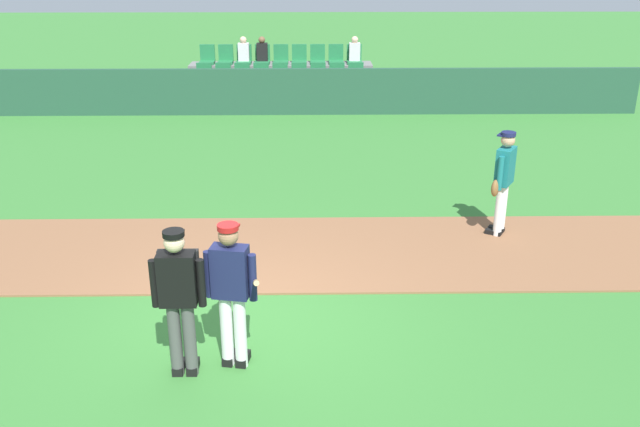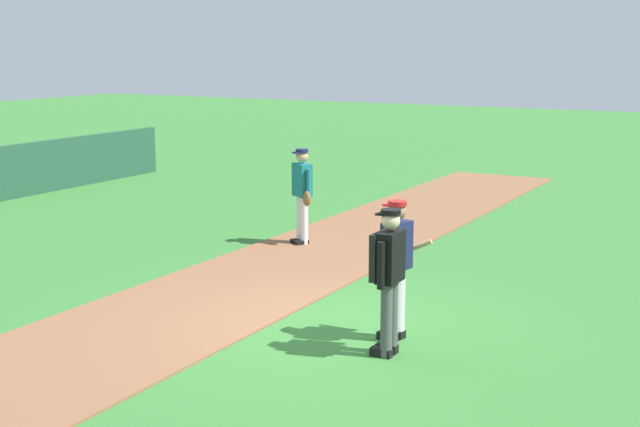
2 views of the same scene
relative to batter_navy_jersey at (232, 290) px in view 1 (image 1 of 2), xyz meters
The scene contains 7 objects.
ground_plane 1.33m from the batter_navy_jersey, 87.89° to the left, with size 80.00×80.00×0.00m, color #387A33.
infield_dirt_path 3.17m from the batter_navy_jersey, 89.36° to the left, with size 28.00×2.74×0.03m, color brown.
dugout_fence 12.13m from the batter_navy_jersey, 89.84° to the left, with size 20.00×0.16×1.27m, color #234C38.
stadium_bleachers 13.59m from the batter_navy_jersey, 89.85° to the left, with size 5.55×2.10×1.90m.
batter_navy_jersey is the anchor object (origin of this frame).
umpire_home_plate 0.57m from the batter_navy_jersey, 165.31° to the right, with size 0.59×0.31×1.76m.
runner_teal_jersey 5.40m from the batter_navy_jersey, 42.52° to the left, with size 0.49×0.58×1.76m.
Camera 1 is at (0.83, -7.60, 4.57)m, focal length 38.35 mm.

